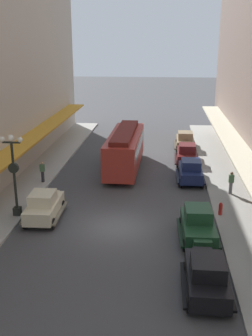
{
  "coord_description": "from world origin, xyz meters",
  "views": [
    {
      "loc": [
        2.61,
        -21.75,
        10.73
      ],
      "look_at": [
        0.0,
        6.0,
        1.8
      ],
      "focal_mm": 43.14,
      "sensor_mm": 36.0,
      "label": 1
    }
  ],
  "objects_px": {
    "streetcar": "(125,148)",
    "lamp_post_with_clock": "(14,172)",
    "parked_car_0": "(185,140)",
    "parked_car_5": "(198,224)",
    "parked_car_3": "(187,153)",
    "pedestrian_0": "(231,183)",
    "parked_car_1": "(44,205)",
    "parked_car_4": "(190,170)",
    "parked_car_2": "(207,275)",
    "pedestrian_2": "(42,171)",
    "fire_hydrant": "(221,209)"
  },
  "relations": [
    {
      "from": "parked_car_3",
      "to": "pedestrian_0",
      "type": "xyz_separation_m",
      "value": [
        2.74,
        -7.63,
        0.05
      ]
    },
    {
      "from": "parked_car_3",
      "to": "fire_hydrant",
      "type": "distance_m",
      "value": 11.52
    },
    {
      "from": "parked_car_3",
      "to": "lamp_post_with_clock",
      "type": "relative_size",
      "value": 0.83
    },
    {
      "from": "parked_car_2",
      "to": "parked_car_5",
      "type": "bearing_deg",
      "value": 89.86
    },
    {
      "from": "parked_car_2",
      "to": "parked_car_4",
      "type": "height_order",
      "value": "same"
    },
    {
      "from": "parked_car_3",
      "to": "pedestrian_2",
      "type": "distance_m",
      "value": 13.07
    },
    {
      "from": "parked_car_5",
      "to": "pedestrian_0",
      "type": "relative_size",
      "value": 2.62
    },
    {
      "from": "parked_car_5",
      "to": "fire_hydrant",
      "type": "distance_m",
      "value": 3.61
    },
    {
      "from": "parked_car_5",
      "to": "streetcar",
      "type": "bearing_deg",
      "value": 113.22
    },
    {
      "from": "parked_car_1",
      "to": "parked_car_2",
      "type": "distance_m",
      "value": 11.58
    },
    {
      "from": "parked_car_0",
      "to": "pedestrian_0",
      "type": "bearing_deg",
      "value": -78.01
    },
    {
      "from": "parked_car_2",
      "to": "pedestrian_2",
      "type": "bearing_deg",
      "value": 130.31
    },
    {
      "from": "pedestrian_0",
      "to": "parked_car_3",
      "type": "bearing_deg",
      "value": 109.77
    },
    {
      "from": "parked_car_1",
      "to": "lamp_post_with_clock",
      "type": "relative_size",
      "value": 0.83
    },
    {
      "from": "parked_car_4",
      "to": "fire_hydrant",
      "type": "bearing_deg",
      "value": -76.8
    },
    {
      "from": "parked_car_0",
      "to": "pedestrian_2",
      "type": "height_order",
      "value": "parked_car_0"
    },
    {
      "from": "parked_car_4",
      "to": "parked_car_5",
      "type": "bearing_deg",
      "value": -90.8
    },
    {
      "from": "streetcar",
      "to": "parked_car_4",
      "type": "bearing_deg",
      "value": -25.89
    },
    {
      "from": "parked_car_1",
      "to": "parked_car_3",
      "type": "relative_size",
      "value": 1.0
    },
    {
      "from": "parked_car_1",
      "to": "pedestrian_2",
      "type": "height_order",
      "value": "parked_car_1"
    },
    {
      "from": "parked_car_4",
      "to": "parked_car_0",
      "type": "bearing_deg",
      "value": 89.84
    },
    {
      "from": "parked_car_1",
      "to": "parked_car_4",
      "type": "relative_size",
      "value": 1.01
    },
    {
      "from": "parked_car_0",
      "to": "parked_car_4",
      "type": "relative_size",
      "value": 1.0
    },
    {
      "from": "streetcar",
      "to": "fire_hydrant",
      "type": "height_order",
      "value": "streetcar"
    },
    {
      "from": "parked_car_2",
      "to": "lamp_post_with_clock",
      "type": "height_order",
      "value": "lamp_post_with_clock"
    },
    {
      "from": "parked_car_0",
      "to": "parked_car_2",
      "type": "bearing_deg",
      "value": -90.41
    },
    {
      "from": "parked_car_3",
      "to": "fire_hydrant",
      "type": "bearing_deg",
      "value": -82.23
    },
    {
      "from": "streetcar",
      "to": "lamp_post_with_clock",
      "type": "bearing_deg",
      "value": -119.45
    },
    {
      "from": "pedestrian_2",
      "to": "streetcar",
      "type": "bearing_deg",
      "value": 34.6
    },
    {
      "from": "parked_car_2",
      "to": "pedestrian_2",
      "type": "height_order",
      "value": "parked_car_2"
    },
    {
      "from": "streetcar",
      "to": "pedestrian_0",
      "type": "bearing_deg",
      "value": -33.34
    },
    {
      "from": "parked_car_0",
      "to": "parked_car_4",
      "type": "distance_m",
      "value": 9.9
    },
    {
      "from": "fire_hydrant",
      "to": "pedestrian_2",
      "type": "distance_m",
      "value": 13.86
    },
    {
      "from": "parked_car_3",
      "to": "parked_car_5",
      "type": "distance_m",
      "value": 14.58
    },
    {
      "from": "lamp_post_with_clock",
      "to": "pedestrian_0",
      "type": "relative_size",
      "value": 3.15
    },
    {
      "from": "pedestrian_2",
      "to": "parked_car_2",
      "type": "bearing_deg",
      "value": -49.69
    },
    {
      "from": "parked_car_1",
      "to": "pedestrian_0",
      "type": "height_order",
      "value": "parked_car_1"
    },
    {
      "from": "parked_car_2",
      "to": "streetcar",
      "type": "xyz_separation_m",
      "value": [
        -5.26,
        17.41,
        0.96
      ]
    },
    {
      "from": "parked_car_1",
      "to": "lamp_post_with_clock",
      "type": "bearing_deg",
      "value": 174.56
    },
    {
      "from": "parked_car_5",
      "to": "pedestrian_0",
      "type": "bearing_deg",
      "value": 67.75
    },
    {
      "from": "parked_car_0",
      "to": "parked_car_5",
      "type": "relative_size",
      "value": 0.99
    },
    {
      "from": "parked_car_3",
      "to": "streetcar",
      "type": "bearing_deg",
      "value": -156.89
    },
    {
      "from": "parked_car_2",
      "to": "pedestrian_2",
      "type": "distance_m",
      "value": 17.41
    },
    {
      "from": "parked_car_5",
      "to": "lamp_post_with_clock",
      "type": "bearing_deg",
      "value": 169.87
    },
    {
      "from": "parked_car_1",
      "to": "parked_car_0",
      "type": "bearing_deg",
      "value": 61.97
    },
    {
      "from": "parked_car_0",
      "to": "fire_hydrant",
      "type": "relative_size",
      "value": 5.22
    },
    {
      "from": "parked_car_4",
      "to": "pedestrian_0",
      "type": "bearing_deg",
      "value": -45.07
    },
    {
      "from": "parked_car_0",
      "to": "parked_car_2",
      "type": "relative_size",
      "value": 1.0
    },
    {
      "from": "parked_car_2",
      "to": "parked_car_0",
      "type": "bearing_deg",
      "value": 89.59
    },
    {
      "from": "streetcar",
      "to": "pedestrian_2",
      "type": "height_order",
      "value": "streetcar"
    }
  ]
}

